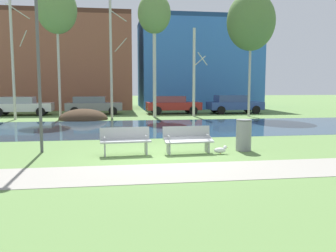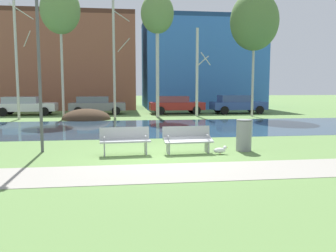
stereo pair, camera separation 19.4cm
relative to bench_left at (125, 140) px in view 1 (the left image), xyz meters
The scene contains 21 objects.
ground_plane 9.47m from the bench_left, 83.79° to the left, with size 120.00×120.00×0.00m, color #5B7F42.
paved_path_strip 2.80m from the bench_left, 68.23° to the right, with size 60.00×2.02×0.01m, color gray.
river_band 7.48m from the bench_left, 82.12° to the left, with size 80.00×8.08×0.01m, color #284256.
soil_mound 12.70m from the bench_left, 100.60° to the left, with size 3.18×2.58×1.42m, color #423021.
bench_left is the anchor object (origin of this frame).
bench_right 2.03m from the bench_left, ahead, with size 1.63×0.65×0.87m.
trash_bin 4.01m from the bench_left, ahead, with size 0.54×0.54×1.07m.
seagull 3.09m from the bench_left, ahead, with size 0.48×0.18×0.27m.
streetlamp 4.42m from the bench_left, 163.08° to the left, with size 0.32×0.32×5.83m.
birch_far_left 15.44m from the bench_left, 116.93° to the left, with size 1.30×2.16×8.81m.
birch_left 15.02m from the bench_left, 106.55° to the left, with size 2.54×2.54×9.03m.
birch_center_left 13.66m from the bench_left, 92.01° to the left, with size 1.16×2.12×8.48m.
birch_center 15.36m from the bench_left, 79.65° to the left, with size 2.27×2.27×9.14m.
birch_center_right 15.33m from the bench_left, 68.91° to the left, with size 1.08×1.80×6.29m.
birch_right 17.48m from the bench_left, 55.10° to the left, with size 3.40×3.40×8.77m.
parked_van_nearest_white 18.15m from the bench_left, 113.41° to the left, with size 4.42×2.09×1.39m.
parked_sedan_second_grey 16.96m from the bench_left, 96.61° to the left, with size 4.28×2.12×1.39m.
parked_hatch_third_red 17.05m from the bench_left, 75.66° to the left, with size 4.28×2.03×1.40m.
parked_wagon_fourth_blue 18.64m from the bench_left, 60.50° to the left, with size 4.36×2.05×1.46m.
building_brick_low 26.00m from the bench_left, 106.81° to the left, with size 17.49×7.00×8.91m.
building_blue_store 26.75m from the bench_left, 72.10° to the left, with size 11.53×8.36×8.87m.
Camera 1 is at (-1.37, -10.77, 2.20)m, focal length 38.25 mm.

